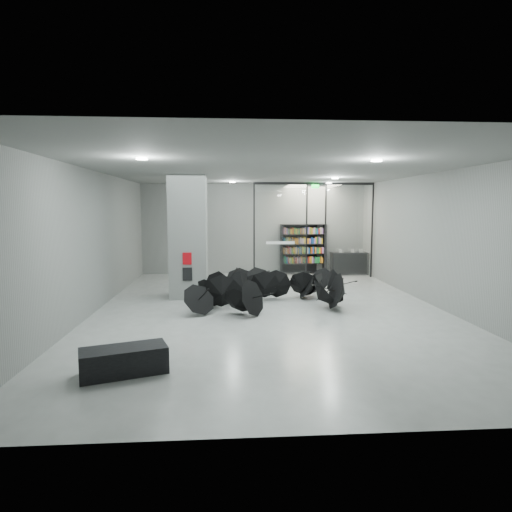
{
  "coord_description": "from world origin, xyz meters",
  "views": [
    {
      "loc": [
        -1.25,
        -12.21,
        2.95
      ],
      "look_at": [
        -0.3,
        1.5,
        1.4
      ],
      "focal_mm": 30.05,
      "sensor_mm": 36.0,
      "label": 1
    }
  ],
  "objects": [
    {
      "name": "fire_cabinet",
      "position": [
        -2.5,
        1.38,
        1.35
      ],
      "size": [
        0.28,
        0.04,
        0.38
      ],
      "primitive_type": "cube",
      "color": "#A50A07",
      "rests_on": "column"
    },
    {
      "name": "umbrella_cluster",
      "position": [
        0.06,
        0.8,
        0.32
      ],
      "size": [
        5.6,
        4.6,
        1.29
      ],
      "color": "black",
      "rests_on": "ground"
    },
    {
      "name": "bench",
      "position": [
        -3.1,
        -4.69,
        0.24
      ],
      "size": [
        1.62,
        1.09,
        0.48
      ],
      "primitive_type": "cube",
      "rotation": [
        0.0,
        0.0,
        0.33
      ],
      "color": "black",
      "rests_on": "ground"
    },
    {
      "name": "info_panel",
      "position": [
        -2.5,
        1.38,
        0.85
      ],
      "size": [
        0.3,
        0.03,
        0.42
      ],
      "primitive_type": "cube",
      "color": "black",
      "rests_on": "column"
    },
    {
      "name": "glass_partition",
      "position": [
        2.39,
        5.5,
        2.18
      ],
      "size": [
        5.06,
        0.08,
        4.0
      ],
      "color": "silver",
      "rests_on": "ground"
    },
    {
      "name": "room",
      "position": [
        0.0,
        0.0,
        2.84
      ],
      "size": [
        14.0,
        14.02,
        4.01
      ],
      "color": "gray",
      "rests_on": "ground"
    },
    {
      "name": "column",
      "position": [
        -2.5,
        2.0,
        2.0
      ],
      "size": [
        1.2,
        1.2,
        4.0
      ],
      "primitive_type": "cube",
      "color": "slate",
      "rests_on": "ground"
    },
    {
      "name": "shop_counter",
      "position": [
        4.22,
        6.34,
        0.49
      ],
      "size": [
        1.64,
        0.66,
        0.98
      ],
      "primitive_type": "cube",
      "rotation": [
        0.0,
        0.0,
        0.0
      ],
      "color": "black",
      "rests_on": "ground"
    },
    {
      "name": "bookshelf",
      "position": [
        2.2,
        6.75,
        1.11
      ],
      "size": [
        2.06,
        0.66,
        2.22
      ],
      "primitive_type": null,
      "rotation": [
        0.0,
        0.0,
        0.13
      ],
      "color": "black",
      "rests_on": "ground"
    },
    {
      "name": "exit_sign",
      "position": [
        2.4,
        5.3,
        3.82
      ],
      "size": [
        0.3,
        0.06,
        0.15
      ],
      "primitive_type": "cube",
      "color": "#0CE533",
      "rests_on": "room"
    }
  ]
}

